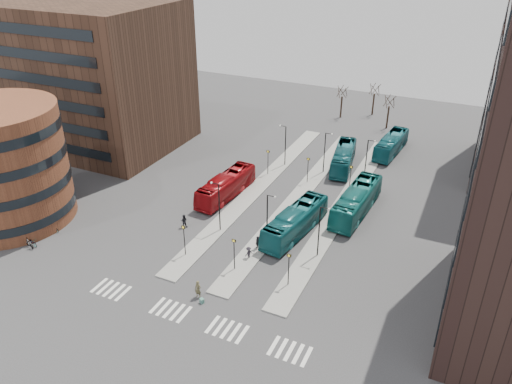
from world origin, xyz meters
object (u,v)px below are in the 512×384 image
at_px(teal_bus_d, 391,144).
at_px(traveller, 198,289).
at_px(commuter_a, 184,221).
at_px(teal_bus_c, 356,201).
at_px(bicycle_far, 54,228).
at_px(commuter_c, 249,253).
at_px(teal_bus_b, 343,158).
at_px(commuter_b, 258,243).
at_px(bicycle_mid, 29,243).
at_px(red_bus, 226,186).
at_px(suitcase, 202,301).
at_px(teal_bus_a, 295,221).
at_px(bicycle_near, 32,242).

bearing_deg(teal_bus_d, traveller, -97.22).
bearing_deg(teal_bus_d, commuter_a, -113.23).
relative_size(teal_bus_c, bicycle_far, 7.52).
xyz_separation_m(commuter_c, bicycle_far, (-23.04, -4.77, -0.30)).
relative_size(teal_bus_b, teal_bus_d, 1.02).
height_order(traveller, commuter_b, traveller).
bearing_deg(commuter_a, bicycle_mid, 18.25).
xyz_separation_m(red_bus, teal_bus_c, (16.61, 3.04, 0.15)).
bearing_deg(teal_bus_b, red_bus, -135.52).
relative_size(teal_bus_d, commuter_b, 6.24).
bearing_deg(traveller, commuter_b, 80.32).
bearing_deg(commuter_b, bicycle_far, 90.90).
bearing_deg(red_bus, commuter_b, -41.92).
bearing_deg(commuter_a, commuter_b, 155.54).
bearing_deg(commuter_c, commuter_b, -165.57).
distance_m(commuter_b, bicycle_mid, 25.43).
xyz_separation_m(red_bus, bicycle_far, (-14.27, -16.05, -1.13)).
distance_m(commuter_a, commuter_b, 9.90).
distance_m(bicycle_mid, bicycle_far, 3.71).
relative_size(red_bus, teal_bus_c, 0.91).
distance_m(suitcase, commuter_c, 8.39).
bearing_deg(commuter_c, traveller, 7.71).
relative_size(commuter_b, bicycle_mid, 0.95).
relative_size(teal_bus_a, teal_bus_b, 1.05).
height_order(commuter_a, bicycle_far, commuter_a).
bearing_deg(suitcase, traveller, 164.88).
relative_size(red_bus, bicycle_mid, 6.14).
relative_size(suitcase, commuter_c, 0.34).
relative_size(traveller, bicycle_far, 1.17).
relative_size(commuter_a, commuter_b, 0.96).
height_order(traveller, commuter_a, traveller).
xyz_separation_m(suitcase, teal_bus_d, (8.75, 43.14, 1.25)).
bearing_deg(traveller, commuter_a, 128.97).
relative_size(bicycle_mid, bicycle_far, 1.12).
height_order(suitcase, teal_bus_d, teal_bus_d).
height_order(teal_bus_a, bicycle_mid, teal_bus_a).
height_order(teal_bus_d, traveller, teal_bus_d).
bearing_deg(commuter_a, traveller, 107.12).
bearing_deg(teal_bus_c, teal_bus_b, 116.70).
relative_size(teal_bus_d, bicycle_near, 6.40).
height_order(red_bus, teal_bus_a, teal_bus_a).
bearing_deg(bicycle_far, teal_bus_b, -28.22).
relative_size(teal_bus_d, commuter_a, 6.50).
bearing_deg(bicycle_far, commuter_b, -62.98).
height_order(teal_bus_d, bicycle_far, teal_bus_d).
height_order(suitcase, traveller, traveller).
bearing_deg(commuter_c, teal_bus_a, 177.61).
xyz_separation_m(suitcase, red_bus, (-7.89, 19.61, 1.31)).
bearing_deg(red_bus, bicycle_far, -127.22).
bearing_deg(teal_bus_a, red_bus, 166.84).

